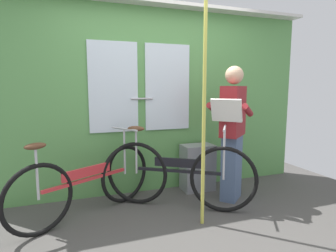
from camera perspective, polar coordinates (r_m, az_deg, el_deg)
name	(u,v)px	position (r m, az deg, el deg)	size (l,w,h in m)	color
ground_plane	(194,233)	(2.89, 5.37, -20.80)	(5.27, 4.08, 0.04)	#474442
train_door_wall	(155,96)	(3.69, -2.62, 6.00)	(4.27, 0.28, 2.39)	#56934C
bicycle_near_door	(87,183)	(3.14, -16.12, -11.01)	(1.51, 0.90, 0.89)	black
bicycle_leaning_behind	(178,174)	(3.23, 1.99, -9.71)	(1.48, 0.98, 0.95)	black
passenger_reading_newspaper	(232,131)	(3.45, 12.88, -0.94)	(0.61, 0.59, 1.61)	slate
trash_bin_by_wall	(198,167)	(3.83, 5.99, -8.29)	(0.42, 0.28, 0.61)	gray
handrail_pole	(204,107)	(2.73, 7.31, 3.83)	(0.04, 0.04, 2.35)	#C6C14C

